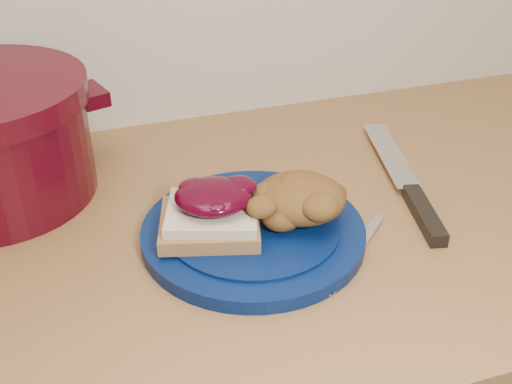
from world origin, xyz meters
name	(u,v)px	position (x,y,z in m)	size (l,w,h in m)	color
plate	(253,233)	(0.06, 1.46, 0.91)	(0.26, 0.26, 0.02)	#051647
sandwich	(212,211)	(0.01, 1.47, 0.94)	(0.13, 0.12, 0.05)	olive
stuffing_mound	(300,198)	(0.11, 1.46, 0.95)	(0.10, 0.09, 0.05)	brown
chef_knife	(414,196)	(0.27, 1.47, 0.91)	(0.09, 0.30, 0.02)	black
butter_knife	(355,252)	(0.16, 1.40, 0.90)	(0.16, 0.01, 0.00)	silver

